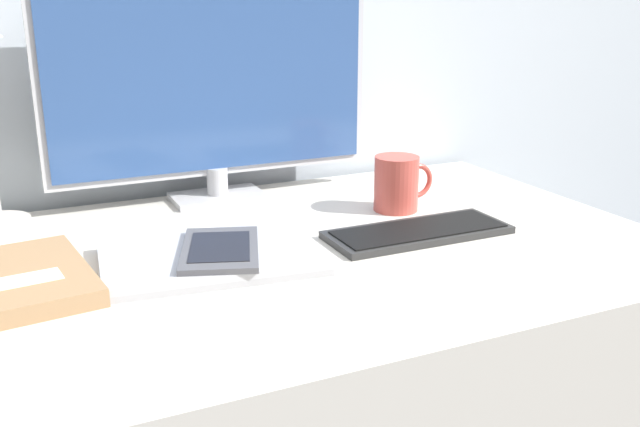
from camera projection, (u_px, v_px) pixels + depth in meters
monitor at (213, 87)px, 1.36m from camera, size 0.64×0.11×0.42m
keyboard at (418, 232)px, 1.21m from camera, size 0.32×0.12×0.01m
laptop at (211, 257)px, 1.09m from camera, size 0.35×0.25×0.02m
ereader at (220, 249)px, 1.08m from camera, size 0.17×0.21×0.01m
notebook at (26, 279)px, 1.00m from camera, size 0.19×0.27×0.03m
coffee_mug at (397, 183)px, 1.34m from camera, size 0.12×0.08×0.10m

